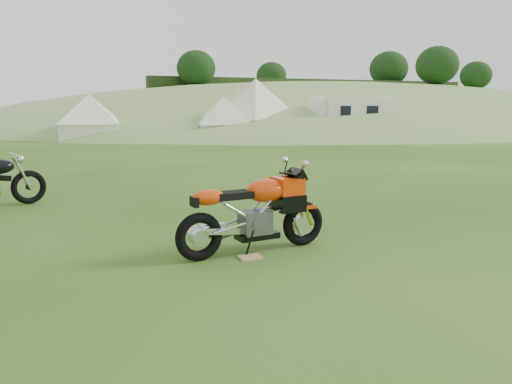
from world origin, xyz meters
name	(u,v)px	position (x,y,z in m)	size (l,w,h in m)	color
ground	(290,247)	(0.00, 0.00, 0.00)	(120.00, 120.00, 0.00)	#1E5211
hillside	(321,121)	(24.00, 40.00, 0.00)	(80.00, 64.00, 8.00)	#769D50
hedgerow	(321,121)	(24.00, 40.00, 0.00)	(36.00, 1.20, 8.60)	black
sport_motorcycle	(254,207)	(-0.55, -0.02, 0.61)	(2.02, 0.50, 1.21)	red
plywood_board	(250,257)	(-0.69, -0.24, 0.01)	(0.28, 0.22, 0.02)	tan
tent_left	(90,116)	(-0.60, 21.80, 1.24)	(2.85, 2.85, 2.47)	white
tent_mid	(224,117)	(5.88, 19.26, 1.19)	(2.74, 2.74, 2.38)	silver
tent_right	(256,111)	(8.03, 19.95, 1.49)	(3.44, 3.44, 2.98)	silver
caravan	(351,118)	(12.95, 17.88, 1.11)	(4.73, 2.12, 2.22)	silver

